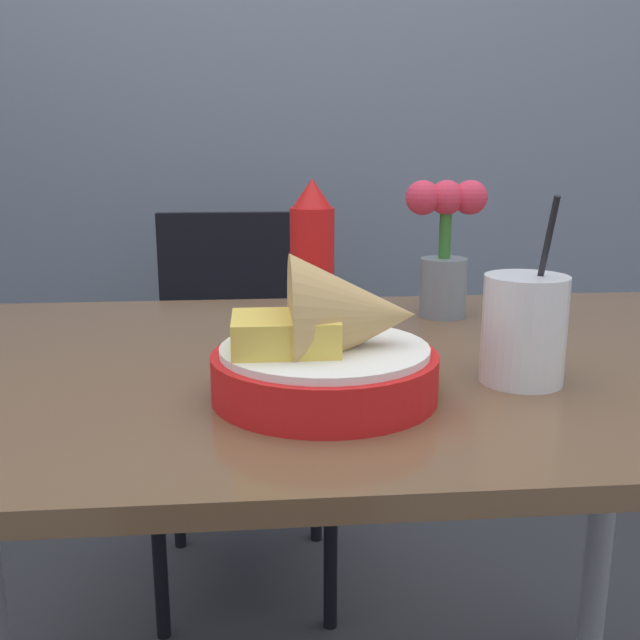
% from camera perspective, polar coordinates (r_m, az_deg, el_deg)
% --- Properties ---
extents(wall_window, '(7.00, 0.06, 2.60)m').
position_cam_1_polar(wall_window, '(2.17, -3.27, 20.89)').
color(wall_window, slate).
rests_on(wall_window, ground_plane).
extents(dining_table, '(1.26, 0.75, 0.76)m').
position_cam_1_polar(dining_table, '(0.95, 0.03, -9.13)').
color(dining_table, brown).
rests_on(dining_table, ground_plane).
extents(chair_far_window, '(0.40, 0.40, 0.87)m').
position_cam_1_polar(chair_far_window, '(1.71, -6.11, -3.71)').
color(chair_far_window, black).
rests_on(chair_far_window, ground_plane).
extents(food_basket, '(0.24, 0.24, 0.16)m').
position_cam_1_polar(food_basket, '(0.75, 1.05, -2.23)').
color(food_basket, red).
rests_on(food_basket, dining_table).
extents(ketchup_bottle, '(0.06, 0.06, 0.22)m').
position_cam_1_polar(ketchup_bottle, '(0.95, -0.63, 4.33)').
color(ketchup_bottle, red).
rests_on(ketchup_bottle, dining_table).
extents(drink_cup, '(0.09, 0.09, 0.21)m').
position_cam_1_polar(drink_cup, '(0.83, 15.98, -0.98)').
color(drink_cup, silver).
rests_on(drink_cup, dining_table).
extents(flower_vase, '(0.13, 0.07, 0.21)m').
position_cam_1_polar(flower_vase, '(1.13, 9.94, 5.92)').
color(flower_vase, gray).
rests_on(flower_vase, dining_table).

